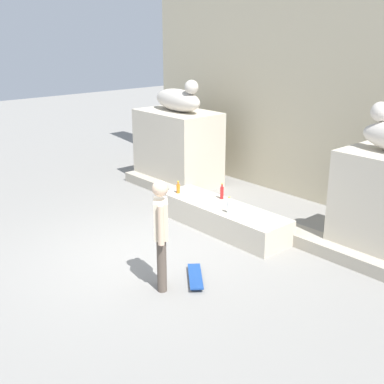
{
  "coord_description": "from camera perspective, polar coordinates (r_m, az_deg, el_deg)",
  "views": [
    {
      "loc": [
        6.18,
        -4.36,
        3.69
      ],
      "look_at": [
        0.4,
        0.73,
        1.1
      ],
      "focal_mm": 45.95,
      "sensor_mm": 36.0,
      "label": 1
    }
  ],
  "objects": [
    {
      "name": "bottle_red",
      "position": [
        9.66,
        3.49,
        -0.05
      ],
      "size": [
        0.07,
        0.07,
        0.32
      ],
      "color": "red",
      "rests_on": "ledge_block"
    },
    {
      "name": "skateboard",
      "position": [
        7.64,
        0.39,
        -9.77
      ],
      "size": [
        0.75,
        0.65,
        0.08
      ],
      "rotation": [
        0.0,
        0.0,
        2.47
      ],
      "color": "navy",
      "rests_on": "ground_plane"
    },
    {
      "name": "stair_step",
      "position": [
        9.89,
        6.02,
        -2.75
      ],
      "size": [
        7.66,
        0.5,
        0.22
      ],
      "primitive_type": "cube",
      "color": "#A9A08F",
      "rests_on": "ground_plane"
    },
    {
      "name": "ground_plane",
      "position": [
        8.42,
        -5.6,
        -7.51
      ],
      "size": [
        40.0,
        40.0,
        0.0
      ],
      "primitive_type": "plane",
      "color": "gray"
    },
    {
      "name": "ledge_block",
      "position": [
        9.43,
        3.53,
        -2.92
      ],
      "size": [
        2.83,
        0.82,
        0.48
      ],
      "primitive_type": "cube",
      "color": "beige",
      "rests_on": "ground_plane"
    },
    {
      "name": "bottle_orange",
      "position": [
        9.99,
        -1.61,
        0.44
      ],
      "size": [
        0.07,
        0.07,
        0.25
      ],
      "color": "orange",
      "rests_on": "ledge_block"
    },
    {
      "name": "facade_wall",
      "position": [
        11.04,
        15.09,
        15.93
      ],
      "size": [
        10.14,
        0.6,
        6.59
      ],
      "primitive_type": "cube",
      "color": "#BDB294",
      "rests_on": "ground_plane"
    },
    {
      "name": "statue_reclining_left",
      "position": [
        11.81,
        -1.58,
        10.71
      ],
      "size": [
        1.64,
        0.69,
        0.78
      ],
      "rotation": [
        0.0,
        0.0,
        -0.08
      ],
      "color": "beige",
      "rests_on": "pedestal_left"
    },
    {
      "name": "pedestal_left",
      "position": [
        12.06,
        -1.63,
        5.17
      ],
      "size": [
        1.99,
        1.29,
        1.79
      ],
      "primitive_type": "cube",
      "color": "beige",
      "rests_on": "ground_plane"
    },
    {
      "name": "bottle_clear",
      "position": [
        8.92,
        4.32,
        -1.67
      ],
      "size": [
        0.07,
        0.07,
        0.31
      ],
      "color": "silver",
      "rests_on": "ledge_block"
    },
    {
      "name": "skater",
      "position": [
        7.08,
        -3.62,
        -4.46
      ],
      "size": [
        0.45,
        0.38,
        1.67
      ],
      "rotation": [
        0.0,
        0.0,
        2.49
      ],
      "color": "brown",
      "rests_on": "ground_plane"
    }
  ]
}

